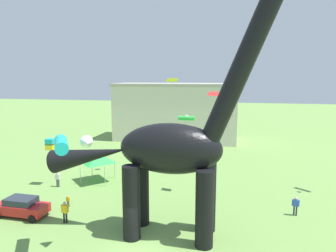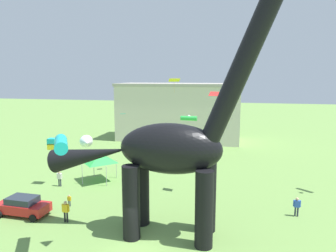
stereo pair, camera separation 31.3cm
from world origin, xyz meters
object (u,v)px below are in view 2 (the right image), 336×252
(person_far_spectator, at_px, (69,199))
(kite_far_right, at_px, (174,80))
(person_watching_child, at_px, (66,209))
(person_photographer, at_px, (60,177))
(kite_mid_center, at_px, (189,118))
(dinosaur_sculpture, at_px, (169,148))
(kite_mid_right, at_px, (167,162))
(kite_mid_left, at_px, (215,94))
(kite_drifting, at_px, (67,144))
(kite_near_low, at_px, (52,144))
(person_vendor_side, at_px, (297,205))
(festival_canopy_tent, at_px, (99,158))
(parked_sedan_left, at_px, (23,206))
(kite_trailing, at_px, (123,114))

(person_far_spectator, xyz_separation_m, kite_far_right, (5.95, 16.12, 10.03))
(person_watching_child, height_order, person_photographer, person_watching_child)
(person_watching_child, height_order, kite_mid_center, kite_mid_center)
(dinosaur_sculpture, bearing_deg, person_watching_child, 149.21)
(kite_far_right, relative_size, kite_mid_center, 0.79)
(dinosaur_sculpture, xyz_separation_m, kite_mid_right, (-0.12, -0.10, -0.97))
(kite_mid_left, bearing_deg, person_far_spectator, -154.87)
(person_photographer, xyz_separation_m, kite_drifting, (7.70, -11.19, 6.20))
(person_photographer, height_order, kite_near_low, kite_near_low)
(person_vendor_side, height_order, kite_far_right, kite_far_right)
(festival_canopy_tent, relative_size, kite_far_right, 1.73)
(dinosaur_sculpture, height_order, person_far_spectator, dinosaur_sculpture)
(kite_mid_center, bearing_deg, festival_canopy_tent, -120.28)
(person_watching_child, bearing_deg, kite_mid_center, -72.29)
(festival_canopy_tent, bearing_deg, person_vendor_side, -13.52)
(kite_far_right, height_order, kite_mid_right, kite_far_right)
(person_far_spectator, bearing_deg, person_watching_child, -6.23)
(parked_sedan_left, bearing_deg, kite_trailing, 75.63)
(kite_near_low, distance_m, kite_mid_center, 19.19)
(kite_mid_left, bearing_deg, kite_far_right, 119.30)
(kite_mid_right, bearing_deg, kite_mid_center, 95.13)
(kite_far_right, bearing_deg, kite_drifting, -94.56)
(person_vendor_side, distance_m, kite_near_low, 23.63)
(dinosaur_sculpture, height_order, festival_canopy_tent, dinosaur_sculpture)
(person_photographer, height_order, kite_trailing, kite_trailing)
(kite_near_low, height_order, kite_trailing, kite_trailing)
(festival_canopy_tent, distance_m, kite_mid_left, 14.09)
(dinosaur_sculpture, relative_size, kite_mid_left, 15.34)
(person_far_spectator, height_order, kite_far_right, kite_far_right)
(person_vendor_side, relative_size, kite_far_right, 0.87)
(kite_mid_left, relative_size, kite_trailing, 1.47)
(dinosaur_sculpture, bearing_deg, person_photographer, 120.68)
(festival_canopy_tent, bearing_deg, dinosaur_sculpture, -44.70)
(person_far_spectator, height_order, person_photographer, person_photographer)
(parked_sedan_left, height_order, kite_near_low, kite_near_low)
(person_far_spectator, distance_m, kite_drifting, 10.34)
(parked_sedan_left, distance_m, kite_near_low, 8.13)
(person_photographer, relative_size, kite_mid_center, 0.70)
(person_photographer, bearing_deg, person_watching_child, 0.50)
(person_watching_child, xyz_separation_m, kite_trailing, (-0.35, 13.50, 5.83))
(person_far_spectator, height_order, kite_mid_left, kite_mid_left)
(kite_mid_right, bearing_deg, kite_drifting, -143.46)
(person_watching_child, relative_size, kite_drifting, 0.61)
(parked_sedan_left, bearing_deg, person_photographer, 98.54)
(festival_canopy_tent, bearing_deg, kite_drifting, -72.15)
(dinosaur_sculpture, distance_m, kite_far_right, 19.80)
(person_watching_child, relative_size, person_photographer, 1.06)
(kite_far_right, distance_m, kite_mid_left, 12.15)
(kite_drifting, bearing_deg, person_photographer, 124.52)
(kite_mid_right, distance_m, kite_mid_center, 22.89)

